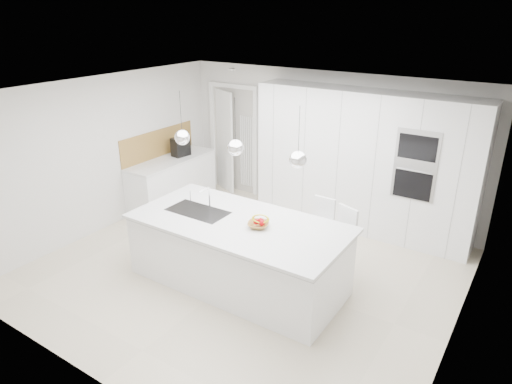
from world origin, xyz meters
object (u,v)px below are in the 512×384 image
Objects in this scene: fruit_bowl at (258,225)px; espresso_machine at (181,147)px; island_base at (237,255)px; bar_stool_right at (342,247)px; bar_stool_left at (319,234)px.

fruit_bowl is 0.78× the size of espresso_machine.
fruit_bowl reaches higher than island_base.
fruit_bowl is (0.30, 0.04, 0.50)m from island_base.
bar_stool_right is (3.65, -0.94, -0.56)m from espresso_machine.
bar_stool_right is (0.82, 0.77, -0.42)m from fruit_bowl.
bar_stool_right is at bearing 43.17° from fruit_bowl.
bar_stool_right reaches higher than island_base.
bar_stool_left is (0.70, 1.01, 0.07)m from island_base.
bar_stool_left reaches higher than fruit_bowl.
bar_stool_right reaches higher than bar_stool_left.
bar_stool_left is 0.97× the size of bar_stool_right.
bar_stool_right is at bearing -5.44° from espresso_machine.
island_base is at bearing -25.74° from espresso_machine.
espresso_machine is at bearing 148.76° from fruit_bowl.
island_base is at bearing -123.35° from bar_stool_right.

